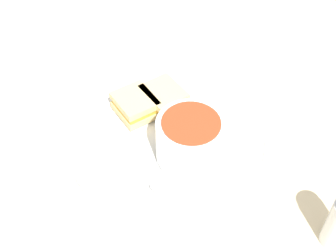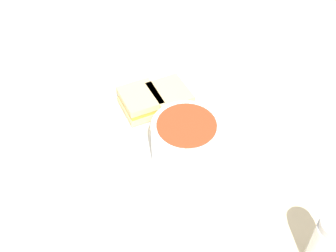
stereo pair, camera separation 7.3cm
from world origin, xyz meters
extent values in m
plane|color=beige|center=(0.00, 0.00, 0.00)|extent=(2.40, 2.40, 0.00)
cylinder|color=white|center=(0.00, 0.00, 0.01)|extent=(0.32, 0.32, 0.01)
torus|color=white|center=(0.00, 0.00, 0.02)|extent=(0.32, 0.32, 0.01)
cylinder|color=white|center=(0.05, 0.02, 0.02)|extent=(0.06, 0.06, 0.01)
cylinder|color=white|center=(0.05, 0.02, 0.05)|extent=(0.10, 0.10, 0.07)
cylinder|color=red|center=(0.05, 0.02, 0.09)|extent=(0.09, 0.09, 0.01)
cube|color=silver|center=(0.06, -0.08, 0.02)|extent=(0.06, 0.06, 0.00)
ellipsoid|color=silver|center=(0.10, -0.04, 0.02)|extent=(0.04, 0.04, 0.01)
cube|color=#DBBC7F|center=(-0.07, 0.01, 0.02)|extent=(0.08, 0.08, 0.01)
cube|color=gold|center=(-0.07, 0.01, 0.03)|extent=(0.08, 0.07, 0.01)
cube|color=#DBBC7F|center=(-0.07, 0.01, 0.05)|extent=(0.08, 0.08, 0.01)
cube|color=#DBBC7F|center=(-0.06, -0.04, 0.02)|extent=(0.08, 0.08, 0.01)
cube|color=gold|center=(-0.06, -0.04, 0.03)|extent=(0.08, 0.07, 0.01)
cube|color=#DBBC7F|center=(-0.06, -0.04, 0.05)|extent=(0.08, 0.08, 0.01)
cylinder|color=silver|center=(0.23, 0.17, 0.04)|extent=(0.04, 0.04, 0.08)
cylinder|color=#B7B7BC|center=(0.23, 0.17, 0.09)|extent=(0.04, 0.04, 0.01)
camera|label=1|loc=(0.48, -0.14, 0.57)|focal=50.00mm
camera|label=2|loc=(0.49, -0.07, 0.57)|focal=50.00mm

